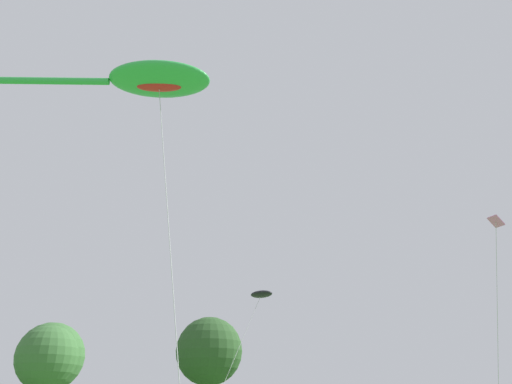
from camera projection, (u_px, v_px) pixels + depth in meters
big_show_kite at (154, 80)px, 19.63m from camera, size 8.08×8.30×13.99m
small_kite_tiny_distant at (261, 295)px, 23.60m from camera, size 4.59×1.92×6.90m
small_kite_triangle_green at (496, 244)px, 17.10m from camera, size 0.60×1.85×7.94m
tree_oak_right at (209, 351)px, 61.06m from camera, size 7.99×7.99×11.92m
tree_shrub_far at (48, 357)px, 46.66m from camera, size 5.62×5.62×8.87m
tree_oak_left at (50, 357)px, 47.67m from camera, size 6.29×6.29×9.27m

